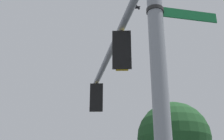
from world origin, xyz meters
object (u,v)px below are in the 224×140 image
(traffic_light_nearest_pole, at_px, (122,52))
(traffic_light_mid_inner, at_px, (97,99))
(bird_flying, at_px, (138,7))
(street_name_sign, at_px, (171,13))

(traffic_light_nearest_pole, xyz_separation_m, traffic_light_mid_inner, (-1.07, 4.30, 0.00))
(bird_flying, bearing_deg, traffic_light_mid_inner, -173.78)
(street_name_sign, bearing_deg, traffic_light_mid_inner, 106.69)
(traffic_light_nearest_pole, height_order, bird_flying, bird_flying)
(street_name_sign, bearing_deg, bird_flying, 91.78)
(traffic_light_mid_inner, distance_m, bird_flying, 5.01)
(traffic_light_mid_inner, xyz_separation_m, bird_flying, (1.87, 0.20, 4.65))
(traffic_light_nearest_pole, distance_m, traffic_light_mid_inner, 4.43)
(traffic_light_nearest_pole, relative_size, traffic_light_mid_inner, 1.00)
(traffic_light_nearest_pole, bearing_deg, street_name_sign, -69.13)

